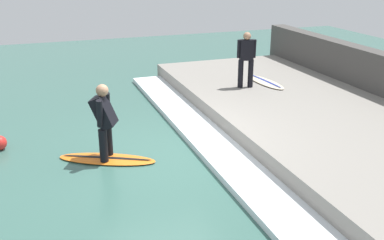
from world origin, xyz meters
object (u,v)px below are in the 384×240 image
at_px(surfboard_riding, 107,159).
at_px(surfboard_waiting_near, 266,82).
at_px(surfer_riding, 104,118).
at_px(surfer_waiting_near, 246,57).

distance_m(surfboard_riding, surfboard_waiting_near, 5.64).
relative_size(surfboard_riding, surfboard_waiting_near, 1.20).
xyz_separation_m(surfer_riding, surfboard_waiting_near, (4.98, 2.62, -0.42)).
distance_m(surfer_riding, surfboard_waiting_near, 5.64).
bearing_deg(surfer_riding, surfboard_waiting_near, 27.76).
distance_m(surfer_waiting_near, surfboard_waiting_near, 1.12).
height_order(surfer_riding, surfer_waiting_near, surfer_waiting_near).
bearing_deg(surfer_waiting_near, surfboard_riding, -150.04).
bearing_deg(surfboard_waiting_near, surfer_waiting_near, -166.50).
distance_m(surfer_riding, surfer_waiting_near, 4.91).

